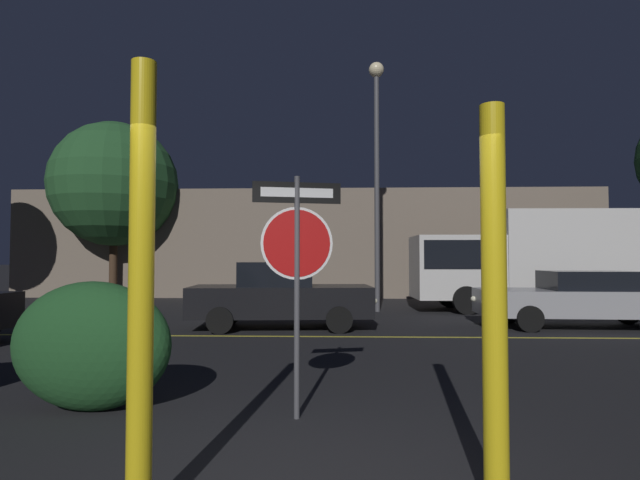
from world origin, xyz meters
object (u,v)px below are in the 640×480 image
object	(u,v)px
yellow_pole_left	(141,290)
hedge_bush_1	(92,346)
passing_car_3	(582,299)
delivery_truck	(525,259)
stop_sign	(297,247)
tree_0	(114,185)
passing_car_2	(280,296)
street_lamp	(377,147)
yellow_pole_right	(494,303)

from	to	relation	value
yellow_pole_left	hedge_bush_1	bearing A→B (deg)	122.34
passing_car_3	delivery_truck	size ratio (longest dim) A/B	0.70
passing_car_3	delivery_truck	xyz separation A→B (m)	(0.09, 3.90, 0.96)
stop_sign	tree_0	bearing A→B (deg)	107.51
passing_car_2	street_lamp	world-z (taller)	street_lamp
yellow_pole_left	passing_car_3	world-z (taller)	yellow_pole_left
yellow_pole_right	delivery_truck	world-z (taller)	delivery_truck
street_lamp	passing_car_3	bearing A→B (deg)	-37.03
tree_0	yellow_pole_left	bearing A→B (deg)	-64.88
stop_sign	street_lamp	distance (m)	11.20
street_lamp	tree_0	bearing A→B (deg)	156.30
delivery_truck	tree_0	size ratio (longest dim) A/B	0.95
passing_car_2	delivery_truck	xyz separation A→B (m)	(7.35, 4.26, 0.89)
stop_sign	street_lamp	bearing A→B (deg)	68.11
tree_0	passing_car_2	bearing A→B (deg)	-46.87
hedge_bush_1	yellow_pole_left	bearing A→B (deg)	-57.66
tree_0	stop_sign	bearing A→B (deg)	-59.56
passing_car_2	street_lamp	bearing A→B (deg)	141.33
yellow_pole_right	yellow_pole_left	bearing A→B (deg)	-171.48
hedge_bush_1	tree_0	size ratio (longest dim) A/B	0.24
yellow_pole_left	passing_car_2	bearing A→B (deg)	90.98
hedge_bush_1	street_lamp	distance (m)	11.95
stop_sign	yellow_pole_left	bearing A→B (deg)	-123.64
hedge_bush_1	delivery_truck	distance (m)	13.84
passing_car_3	tree_0	size ratio (longest dim) A/B	0.67
yellow_pole_right	passing_car_2	size ratio (longest dim) A/B	0.61
delivery_truck	stop_sign	bearing A→B (deg)	148.70
hedge_bush_1	passing_car_3	world-z (taller)	hedge_bush_1
yellow_pole_right	passing_car_3	world-z (taller)	yellow_pole_right
stop_sign	passing_car_2	xyz separation A→B (m)	(-0.96, 6.68, -1.01)
stop_sign	hedge_bush_1	xyz separation A→B (m)	(-2.27, 0.19, -1.08)
stop_sign	passing_car_3	size ratio (longest dim) A/B	0.51
passing_car_3	yellow_pole_left	bearing A→B (deg)	144.23
delivery_truck	tree_0	xyz separation A→B (m)	(-15.31, 4.25, 3.10)
delivery_truck	street_lamp	distance (m)	5.92
yellow_pole_left	yellow_pole_right	distance (m)	2.33
hedge_bush_1	street_lamp	xyz separation A→B (m)	(3.93, 10.35, 4.50)
passing_car_2	tree_0	size ratio (longest dim) A/B	0.61
delivery_truck	street_lamp	bearing A→B (deg)	93.81
stop_sign	hedge_bush_1	world-z (taller)	stop_sign
hedge_bush_1	passing_car_2	size ratio (longest dim) A/B	0.39
hedge_bush_1	delivery_truck	xyz separation A→B (m)	(8.66, 10.75, 0.95)
stop_sign	yellow_pole_right	distance (m)	2.37
yellow_pole_left	passing_car_3	size ratio (longest dim) A/B	0.59
passing_car_3	street_lamp	xyz separation A→B (m)	(-4.64, 3.50, 4.51)
stop_sign	tree_0	size ratio (longest dim) A/B	0.34
stop_sign	street_lamp	world-z (taller)	street_lamp
yellow_pole_left	stop_sign	bearing A→B (deg)	69.29
hedge_bush_1	passing_car_3	distance (m)	10.98
passing_car_3	stop_sign	bearing A→B (deg)	140.16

